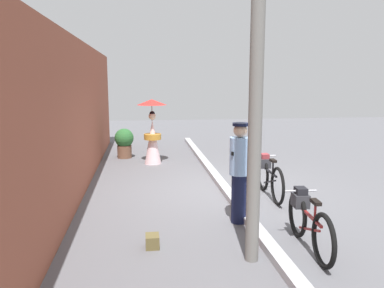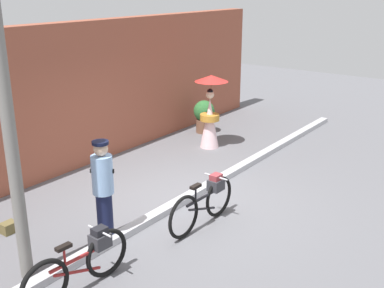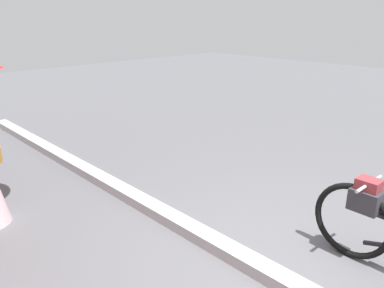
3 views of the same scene
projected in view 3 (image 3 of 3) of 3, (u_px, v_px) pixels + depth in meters
The scene contains 1 object.
sidewalk_curb at pixel (292, 286), 3.16m from camera, with size 14.00×0.20×0.12m, color #B2B2B7.
Camera 3 is at (-1.30, 2.41, 2.21)m, focal length 35.41 mm.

